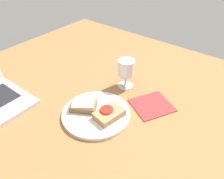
% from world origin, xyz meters
% --- Properties ---
extents(wooden_table, '(1.40, 1.40, 0.03)m').
position_xyz_m(wooden_table, '(0.00, 0.00, 0.01)').
color(wooden_table, '#9E6B3D').
rests_on(wooden_table, ground).
extents(plate, '(0.26, 0.26, 0.01)m').
position_xyz_m(plate, '(-0.04, -0.07, 0.04)').
color(plate, silver).
rests_on(plate, wooden_table).
extents(sandwich_with_tomato, '(0.12, 0.09, 0.03)m').
position_xyz_m(sandwich_with_tomato, '(-0.03, -0.13, 0.06)').
color(sandwich_with_tomato, '#A88456').
rests_on(sandwich_with_tomato, plate).
extents(sandwich_with_cheese, '(0.11, 0.12, 0.03)m').
position_xyz_m(sandwich_with_cheese, '(-0.05, -0.02, 0.06)').
color(sandwich_with_cheese, brown).
rests_on(sandwich_with_cheese, plate).
extents(wine_glass, '(0.07, 0.07, 0.13)m').
position_xyz_m(wine_glass, '(0.18, -0.05, 0.12)').
color(wine_glass, white).
rests_on(wine_glass, wooden_table).
extents(napkin, '(0.20, 0.19, 0.00)m').
position_xyz_m(napkin, '(0.14, -0.21, 0.03)').
color(napkin, '#B23333').
rests_on(napkin, wooden_table).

